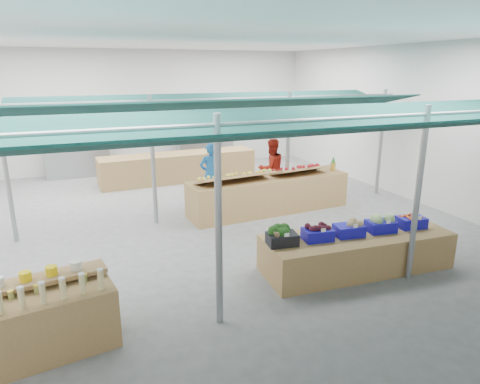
{
  "coord_description": "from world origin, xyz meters",
  "views": [
    {
      "loc": [
        -2.8,
        -9.16,
        3.54
      ],
      "look_at": [
        0.3,
        -1.6,
        1.18
      ],
      "focal_mm": 32.0,
      "sensor_mm": 36.0,
      "label": 1
    }
  ],
  "objects_px": {
    "bottle_shelf": "(38,320)",
    "fruit_counter": "(269,194)",
    "veg_counter": "(356,251)",
    "vendor_left": "(211,174)",
    "vendor_right": "(271,168)"
  },
  "relations": [
    {
      "from": "bottle_shelf",
      "to": "fruit_counter",
      "type": "relative_size",
      "value": 0.47
    },
    {
      "from": "bottle_shelf",
      "to": "fruit_counter",
      "type": "height_order",
      "value": "bottle_shelf"
    },
    {
      "from": "veg_counter",
      "to": "vendor_left",
      "type": "distance_m",
      "value": 4.86
    },
    {
      "from": "veg_counter",
      "to": "bottle_shelf",
      "type": "bearing_deg",
      "value": -171.3
    },
    {
      "from": "vendor_left",
      "to": "vendor_right",
      "type": "distance_m",
      "value": 1.8
    },
    {
      "from": "fruit_counter",
      "to": "bottle_shelf",
      "type": "bearing_deg",
      "value": -145.83
    },
    {
      "from": "veg_counter",
      "to": "vendor_right",
      "type": "distance_m",
      "value": 4.74
    },
    {
      "from": "vendor_left",
      "to": "vendor_right",
      "type": "xyz_separation_m",
      "value": [
        1.8,
        0.0,
        0.0
      ]
    },
    {
      "from": "bottle_shelf",
      "to": "veg_counter",
      "type": "distance_m",
      "value": 5.28
    },
    {
      "from": "veg_counter",
      "to": "vendor_right",
      "type": "xyz_separation_m",
      "value": [
        0.58,
        4.68,
        0.5
      ]
    },
    {
      "from": "fruit_counter",
      "to": "vendor_right",
      "type": "distance_m",
      "value": 1.31
    },
    {
      "from": "bottle_shelf",
      "to": "fruit_counter",
      "type": "xyz_separation_m",
      "value": [
        5.24,
        4.02,
        -0.0
      ]
    },
    {
      "from": "veg_counter",
      "to": "vendor_left",
      "type": "xyz_separation_m",
      "value": [
        -1.22,
        4.68,
        0.5
      ]
    },
    {
      "from": "vendor_left",
      "to": "veg_counter",
      "type": "bearing_deg",
      "value": 101.3
    },
    {
      "from": "bottle_shelf",
      "to": "vendor_left",
      "type": "distance_m",
      "value": 6.53
    }
  ]
}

